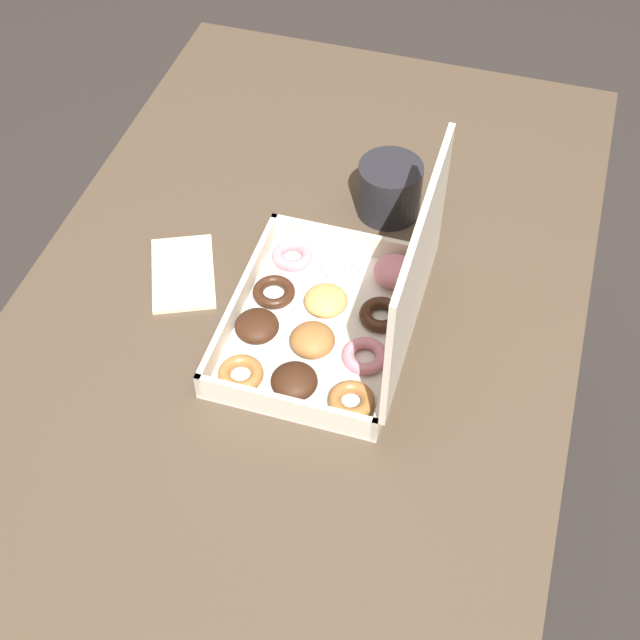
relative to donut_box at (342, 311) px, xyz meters
The scene contains 5 objects.
ground_plane 0.76m from the donut_box, 124.15° to the right, with size 8.00×8.00×0.00m, color #2D2826.
dining_table 0.17m from the donut_box, 124.15° to the right, with size 1.20×0.76×0.70m.
donut_box is the anchor object (origin of this frame).
coffee_mug 0.25m from the donut_box, behind, with size 0.09×0.09×0.08m.
paper_napkin 0.25m from the donut_box, 99.40° to the right, with size 0.16×0.14×0.01m.
Camera 1 is at (0.77, 0.26, 1.63)m, focal length 50.00 mm.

